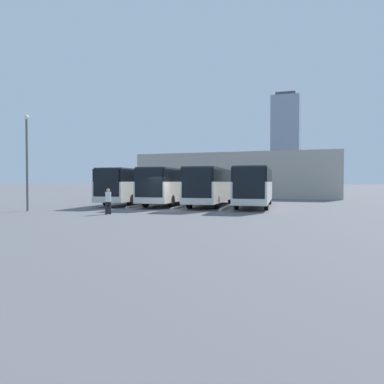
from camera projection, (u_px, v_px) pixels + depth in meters
The scene contains 12 objects.
ground_plane at pixel (164, 210), 27.99m from camera, with size 600.00×600.00×0.00m, color #5B5B60.
bus_0 at pixel (255, 185), 31.81m from camera, with size 3.75×12.42×3.28m.
curb_divider_0 at pixel (228, 207), 30.79m from camera, with size 0.24×7.67×0.15m, color #9E9E99.
bus_1 at pixel (212, 185), 33.11m from camera, with size 3.75×12.42×3.28m.
curb_divider_1 at pixel (184, 206), 32.09m from camera, with size 0.24×7.67×0.15m, color #9E9E99.
bus_2 at pixel (172, 185), 34.32m from camera, with size 3.75×12.42×3.28m.
curb_divider_2 at pixel (144, 205), 33.30m from camera, with size 0.24×7.67×0.15m, color #9E9E99.
bus_3 at pixel (135, 185), 35.74m from camera, with size 3.75×12.42×3.28m.
pedestrian at pixel (108, 200), 24.55m from camera, with size 0.52×0.52×1.68m.
station_building at pixel (238, 175), 52.36m from camera, with size 26.96×11.94×5.98m.
office_tower at pixel (286, 140), 259.63m from camera, with size 18.89×18.89×63.22m.
lamppost at pixel (27, 155), 27.10m from camera, with size 0.36×0.36×6.99m.
Camera 1 is at (-11.25, 25.66, 2.14)m, focal length 35.00 mm.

